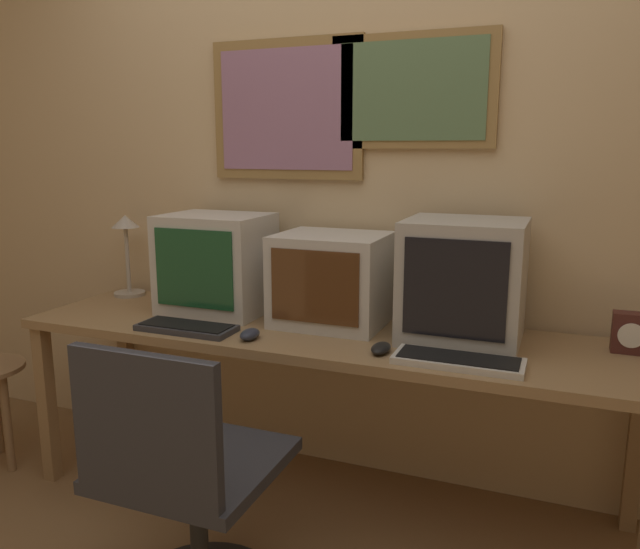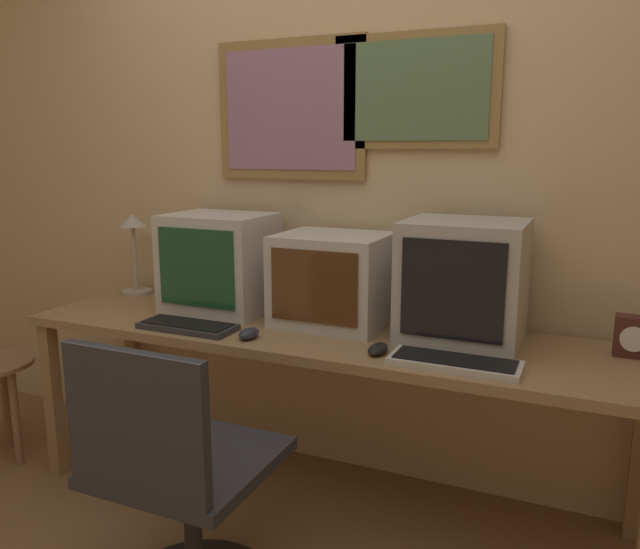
% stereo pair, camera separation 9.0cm
% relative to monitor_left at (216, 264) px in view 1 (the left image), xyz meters
% --- Properties ---
extents(wall_back, '(8.00, 0.08, 2.60)m').
position_rel_monitor_left_xyz_m(wall_back, '(0.51, 0.25, 0.38)').
color(wall_back, '#D1B284').
rests_on(wall_back, ground_plane).
extents(desk, '(2.38, 0.61, 0.72)m').
position_rel_monitor_left_xyz_m(desk, '(0.51, -0.11, -0.28)').
color(desk, '#99754C').
rests_on(desk, ground_plane).
extents(monitor_left, '(0.43, 0.35, 0.41)m').
position_rel_monitor_left_xyz_m(monitor_left, '(0.00, 0.00, 0.00)').
color(monitor_left, beige).
rests_on(monitor_left, desk).
extents(monitor_center, '(0.42, 0.37, 0.36)m').
position_rel_monitor_left_xyz_m(monitor_center, '(0.52, 0.01, -0.03)').
color(monitor_center, beige).
rests_on(monitor_center, desk).
extents(monitor_right, '(0.42, 0.38, 0.44)m').
position_rel_monitor_left_xyz_m(monitor_right, '(1.03, -0.02, 0.01)').
color(monitor_right, '#B7B2A8').
rests_on(monitor_right, desk).
extents(keyboard_main, '(0.38, 0.15, 0.03)m').
position_rel_monitor_left_xyz_m(keyboard_main, '(0.04, -0.30, -0.19)').
color(keyboard_main, '#333338').
rests_on(keyboard_main, desk).
extents(keyboard_side, '(0.42, 0.16, 0.03)m').
position_rel_monitor_left_xyz_m(keyboard_side, '(1.07, -0.29, -0.19)').
color(keyboard_side, beige).
rests_on(keyboard_side, desk).
extents(mouse_near_keyboard, '(0.06, 0.10, 0.04)m').
position_rel_monitor_left_xyz_m(mouse_near_keyboard, '(0.32, -0.31, -0.19)').
color(mouse_near_keyboard, '#282D3D').
rests_on(mouse_near_keyboard, desk).
extents(mouse_far_corner, '(0.06, 0.12, 0.03)m').
position_rel_monitor_left_xyz_m(mouse_far_corner, '(0.80, -0.27, -0.19)').
color(mouse_far_corner, black).
rests_on(mouse_far_corner, desk).
extents(desk_clock, '(0.12, 0.07, 0.14)m').
position_rel_monitor_left_xyz_m(desk_clock, '(1.59, 0.04, -0.14)').
color(desk_clock, '#4C231E').
rests_on(desk_clock, desk).
extents(desk_lamp, '(0.14, 0.14, 0.38)m').
position_rel_monitor_left_xyz_m(desk_lamp, '(-0.54, 0.10, 0.04)').
color(desk_lamp, '#B2A899').
rests_on(desk_lamp, desk).
extents(office_chair, '(0.51, 0.51, 0.89)m').
position_rel_monitor_left_xyz_m(office_chair, '(0.37, -0.82, -0.54)').
color(office_chair, black).
rests_on(office_chair, ground_plane).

